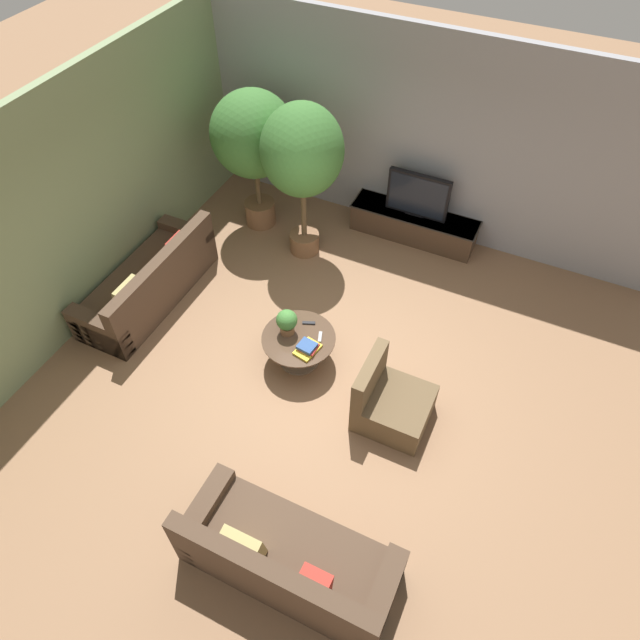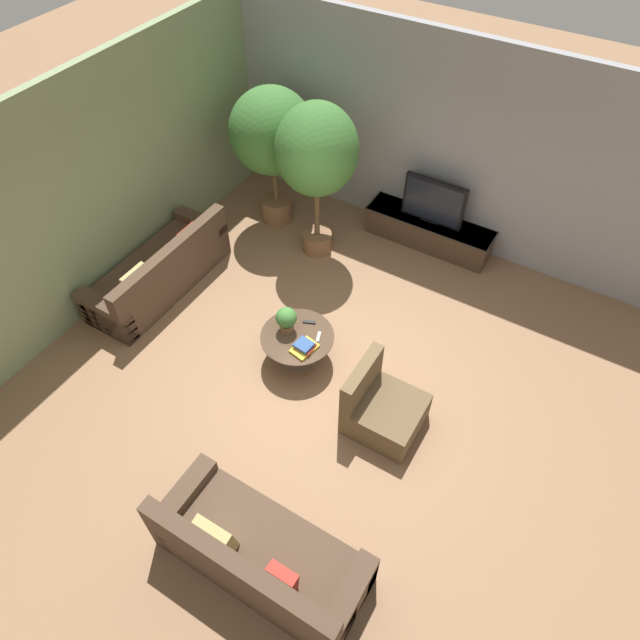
# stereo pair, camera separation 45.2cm
# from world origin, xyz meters

# --- Properties ---
(ground_plane) EXTENTS (24.00, 24.00, 0.00)m
(ground_plane) POSITION_xyz_m (0.00, 0.00, 0.00)
(ground_plane) COLOR #8C6647
(back_wall_stone) EXTENTS (7.40, 0.12, 3.00)m
(back_wall_stone) POSITION_xyz_m (0.00, 3.26, 1.50)
(back_wall_stone) COLOR #939399
(back_wall_stone) RESTS_ON ground
(side_wall_left) EXTENTS (0.12, 7.40, 3.00)m
(side_wall_left) POSITION_xyz_m (-3.26, 0.20, 1.50)
(side_wall_left) COLOR gray
(side_wall_left) RESTS_ON ground
(media_console) EXTENTS (1.93, 0.50, 0.44)m
(media_console) POSITION_xyz_m (0.18, 2.94, 0.23)
(media_console) COLOR #473323
(media_console) RESTS_ON ground
(television) EXTENTS (0.92, 0.13, 0.68)m
(television) POSITION_xyz_m (0.18, 2.94, 0.78)
(television) COLOR black
(television) RESTS_ON media_console
(coffee_table) EXTENTS (0.91, 0.91, 0.44)m
(coffee_table) POSITION_xyz_m (-0.31, 0.04, 0.31)
(coffee_table) COLOR #756656
(coffee_table) RESTS_ON ground
(couch_by_wall) EXTENTS (0.84, 2.17, 0.84)m
(couch_by_wall) POSITION_xyz_m (-2.64, 0.14, 0.29)
(couch_by_wall) COLOR #4C3828
(couch_by_wall) RESTS_ON ground
(couch_near_entry) EXTENTS (2.04, 0.84, 0.84)m
(couch_near_entry) POSITION_xyz_m (0.75, -2.31, 0.28)
(couch_near_entry) COLOR #4C3828
(couch_near_entry) RESTS_ON ground
(armchair_wicker) EXTENTS (0.80, 0.76, 0.86)m
(armchair_wicker) POSITION_xyz_m (1.00, -0.26, 0.27)
(armchair_wicker) COLOR brown
(armchair_wicker) RESTS_ON ground
(potted_palm_tall) EXTENTS (1.20, 1.20, 2.16)m
(potted_palm_tall) POSITION_xyz_m (-2.11, 2.25, 1.48)
(potted_palm_tall) COLOR brown
(potted_palm_tall) RESTS_ON ground
(potted_palm_corner) EXTENTS (1.11, 1.11, 2.33)m
(potted_palm_corner) POSITION_xyz_m (-1.19, 1.96, 1.64)
(potted_palm_corner) COLOR brown
(potted_palm_corner) RESTS_ON ground
(potted_plant_tabletop) EXTENTS (0.26, 0.26, 0.35)m
(potted_plant_tabletop) POSITION_xyz_m (-0.47, 0.06, 0.63)
(potted_plant_tabletop) COLOR brown
(potted_plant_tabletop) RESTS_ON coffee_table
(book_stack) EXTENTS (0.27, 0.35, 0.10)m
(book_stack) POSITION_xyz_m (-0.12, -0.09, 0.48)
(book_stack) COLOR gold
(book_stack) RESTS_ON coffee_table
(remote_black) EXTENTS (0.16, 0.10, 0.02)m
(remote_black) POSITION_xyz_m (-0.30, 0.29, 0.45)
(remote_black) COLOR black
(remote_black) RESTS_ON coffee_table
(remote_silver) EXTENTS (0.09, 0.16, 0.02)m
(remote_silver) POSITION_xyz_m (-0.07, 0.15, 0.45)
(remote_silver) COLOR gray
(remote_silver) RESTS_ON coffee_table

